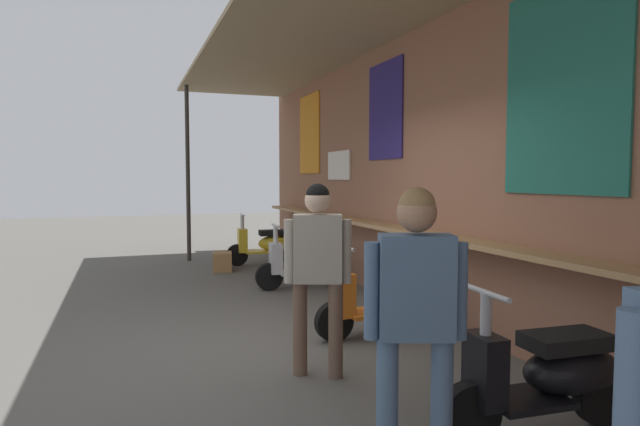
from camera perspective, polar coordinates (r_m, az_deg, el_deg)
ground_plane at (r=5.46m, az=-3.84°, el=-13.79°), size 38.40×38.40×0.00m
market_stall_facade at (r=6.00m, az=13.47°, el=6.84°), size 13.72×2.52×3.54m
scooter_yellow at (r=10.18m, az=-5.58°, el=-3.31°), size 0.50×1.40×0.97m
scooter_silver at (r=7.97m, az=-1.33°, el=-5.29°), size 0.50×1.40×0.97m
scooter_orange at (r=5.71m, az=6.86°, el=-8.98°), size 0.49×1.40×0.97m
scooter_black at (r=3.87m, az=23.33°, el=-15.56°), size 0.49×1.40×0.97m
shopper_browsing at (r=2.95m, az=10.16°, el=-9.47°), size 0.33×0.52×1.60m
shopper_passing at (r=4.40m, az=-0.25°, el=-4.98°), size 0.32×0.53×1.60m
merchandise_crate at (r=9.61m, az=-10.38°, el=-5.13°), size 0.45×0.39×0.33m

